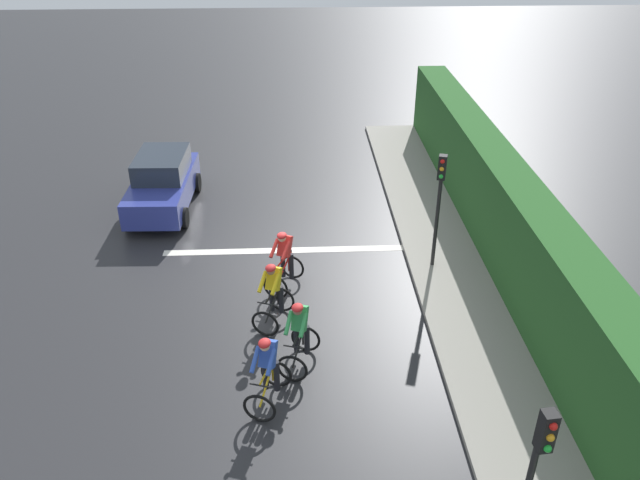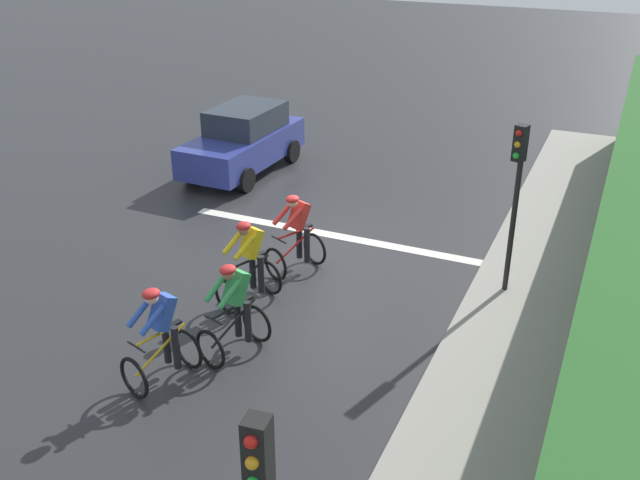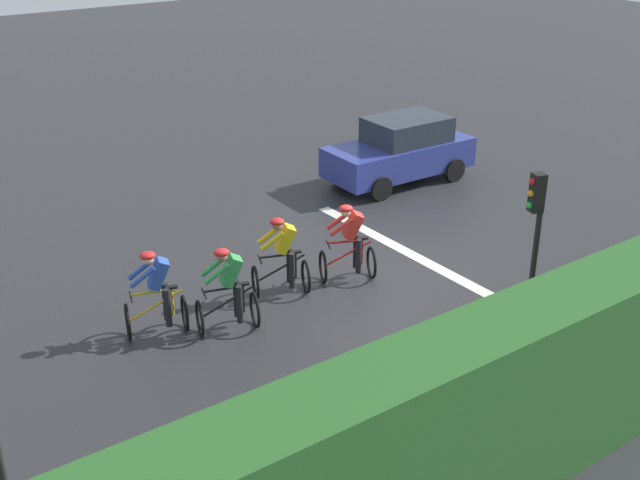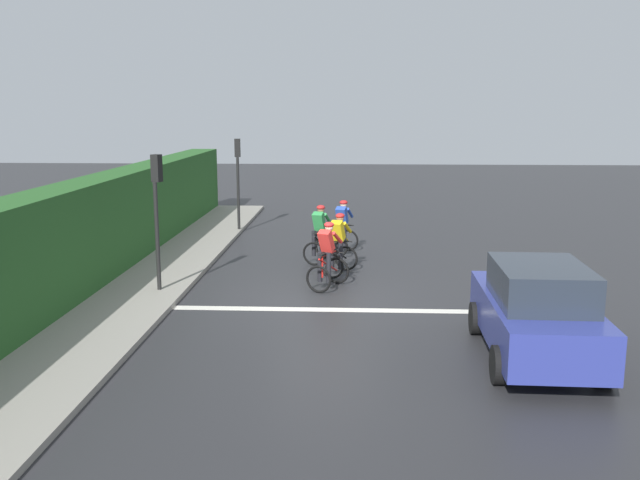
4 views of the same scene
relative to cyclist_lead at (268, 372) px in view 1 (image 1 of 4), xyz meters
The scene contains 12 objects.
ground_plane 5.14m from the cyclist_lead, 93.80° to the right, with size 80.00×80.00×0.00m, color #28282B.
sidewalk_kerb 5.98m from the cyclist_lead, 148.93° to the right, with size 2.80×25.65×0.12m, color gray.
stone_wall_low 6.75m from the cyclist_lead, 152.89° to the right, with size 0.44×25.65×0.43m, color gray.
hedge_wall 7.01m from the cyclist_lead, 154.01° to the right, with size 1.10×25.65×2.64m, color #265623.
road_marking_stop_line 6.02m from the cyclist_lead, 93.23° to the right, with size 7.00×0.30×0.01m, color silver.
cyclist_lead is the anchor object (origin of this frame).
cyclist_second 1.28m from the cyclist_lead, 120.01° to the right, with size 0.97×1.23×1.66m.
cyclist_mid 2.64m from the cyclist_lead, 91.25° to the right, with size 1.02×1.25×1.66m.
cyclist_fourth 4.12m from the cyclist_lead, 94.23° to the right, with size 1.07×1.26×1.66m.
car_navy 9.53m from the cyclist_lead, 68.03° to the right, with size 1.97×4.14×1.76m.
traffic_light_near_crossing 6.59m from the cyclist_lead, 131.82° to the right, with size 0.25×0.30×3.34m.
traffic_light_far_junction 5.50m from the cyclist_lead, 135.55° to the left, with size 0.22×0.31×3.34m.
Camera 1 is at (-0.27, 14.42, 9.20)m, focal length 35.01 mm.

